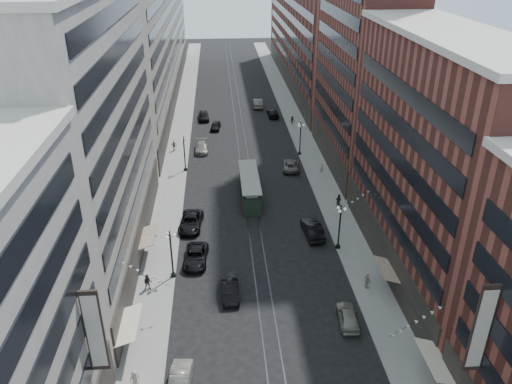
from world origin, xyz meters
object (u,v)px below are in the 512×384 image
object	(u,v)px
lamppost_sw_far	(171,253)
lamppost_sw_mid	(184,152)
car_4	(348,316)
car_9	(204,116)
car_11	(291,165)
pedestrian_1	(135,379)
pedestrian_2	(148,282)
car_13	(216,126)
car_8	(202,147)
lamppost_se_far	(340,225)
car_12	(273,113)
pedestrian_9	(292,121)
car_2	(196,256)
pedestrian_4	(367,281)
lamppost_se_mid	(300,137)
pedestrian_5	(150,236)
pedestrian_7	(339,200)
pedestrian_8	(321,168)
car_7	(191,222)
pedestrian_6	(174,146)
car_14	(258,103)
streetcar	(250,187)
car_1	(180,383)
car_10	(313,229)
car_5	(230,289)

from	to	relation	value
lamppost_sw_far	lamppost_sw_mid	world-z (taller)	same
car_4	car_9	distance (m)	61.17
car_11	pedestrian_1	bearing A→B (deg)	73.27
pedestrian_2	car_13	world-z (taller)	pedestrian_2
car_4	car_8	world-z (taller)	car_8
lamppost_se_far	car_12	xyz separation A→B (m)	(-2.24, 48.25, -2.37)
car_4	lamppost_sw_mid	bearing A→B (deg)	-61.21
lamppost_sw_mid	pedestrian_9	size ratio (longest dim) A/B	3.34
car_2	pedestrian_4	distance (m)	18.42
lamppost_se_mid	pedestrian_5	bearing A→B (deg)	-130.53
car_13	car_9	bearing A→B (deg)	119.31
car_11	pedestrian_7	world-z (taller)	pedestrian_7
car_9	pedestrian_9	distance (m)	17.50
pedestrian_8	car_4	bearing A→B (deg)	79.59
car_4	car_7	size ratio (longest dim) A/B	0.77
lamppost_sw_mid	car_7	world-z (taller)	lamppost_sw_mid
pedestrian_1	pedestrian_5	xyz separation A→B (m)	(-1.13, 21.20, 0.06)
lamppost_sw_mid	pedestrian_8	bearing A→B (deg)	-7.38
car_4	pedestrian_8	size ratio (longest dim) A/B	2.57
car_13	pedestrian_9	bearing A→B (deg)	11.90
pedestrian_7	car_4	bearing A→B (deg)	125.00
lamppost_se_far	pedestrian_8	bearing A→B (deg)	84.13
pedestrian_2	car_12	size ratio (longest dim) A/B	0.34
car_9	pedestrian_6	xyz separation A→B (m)	(-4.64, -16.19, 0.22)
car_2	car_7	distance (m)	7.53
pedestrian_5	pedestrian_8	distance (m)	29.35
car_14	car_4	bearing A→B (deg)	93.68
car_4	car_7	world-z (taller)	car_7
car_8	pedestrian_7	world-z (taller)	pedestrian_7
streetcar	pedestrian_7	distance (m)	12.14
pedestrian_1	car_8	world-z (taller)	pedestrian_1
car_2	lamppost_se_mid	bearing A→B (deg)	65.71
car_1	car_10	world-z (taller)	car_10
car_12	pedestrian_6	bearing A→B (deg)	41.10
pedestrian_8	car_5	bearing A→B (deg)	58.69
lamppost_se_mid	car_7	distance (m)	27.77
pedestrian_2	lamppost_sw_mid	bearing A→B (deg)	82.62
lamppost_sw_far	car_13	world-z (taller)	lamppost_sw_far
car_5	car_11	xyz separation A→B (m)	(10.32, 29.82, -0.07)
lamppost_sw_far	car_7	world-z (taller)	lamppost_sw_far
pedestrian_7	pedestrian_9	distance (m)	32.93
pedestrian_5	car_13	bearing A→B (deg)	84.78
streetcar	lamppost_sw_mid	bearing A→B (deg)	134.75
pedestrian_7	pedestrian_9	size ratio (longest dim) A/B	1.09
lamppost_sw_mid	car_11	bearing A→B (deg)	-1.96
car_4	pedestrian_6	size ratio (longest dim) A/B	2.39
car_5	car_9	size ratio (longest dim) A/B	0.96
lamppost_se_far	car_8	xyz separation A→B (m)	(-16.09, 30.85, -2.35)
car_1	car_14	size ratio (longest dim) A/B	0.84
lamppost_se_far	car_7	bearing A→B (deg)	160.16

